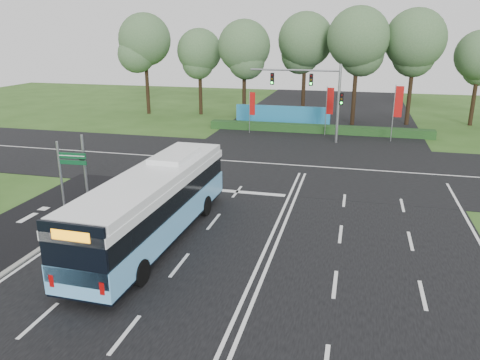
{
  "coord_description": "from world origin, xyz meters",
  "views": [
    {
      "loc": [
        3.64,
        -21.92,
        9.64
      ],
      "look_at": [
        -2.36,
        2.0,
        1.81
      ],
      "focal_mm": 35.0,
      "sensor_mm": 36.0,
      "label": 1
    }
  ],
  "objects": [
    {
      "name": "kerb_strip",
      "position": [
        -10.1,
        -3.0,
        0.06
      ],
      "size": [
        0.25,
        18.0,
        0.12
      ],
      "primitive_type": "cube",
      "color": "gray",
      "rests_on": "ground"
    },
    {
      "name": "eucalyptus_row",
      "position": [
        0.93,
        31.04,
        8.6
      ],
      "size": [
        48.72,
        9.37,
        12.51
      ],
      "color": "black",
      "rests_on": "ground"
    },
    {
      "name": "pedestrian_signal",
      "position": [
        -11.7,
        1.52,
        2.17
      ],
      "size": [
        0.35,
        0.44,
        3.97
      ],
      "rotation": [
        0.0,
        0.0,
        0.22
      ],
      "color": "gray",
      "rests_on": "ground"
    },
    {
      "name": "blue_hoarding",
      "position": [
        -4.0,
        27.0,
        1.1
      ],
      "size": [
        10.0,
        0.3,
        2.2
      ],
      "primitive_type": "cube",
      "color": "teal",
      "rests_on": "ground"
    },
    {
      "name": "traffic_light_gantry",
      "position": [
        0.21,
        20.5,
        4.66
      ],
      "size": [
        8.41,
        0.28,
        7.0
      ],
      "color": "gray",
      "rests_on": "ground"
    },
    {
      "name": "city_bus",
      "position": [
        -5.35,
        -2.79,
        1.86
      ],
      "size": [
        3.02,
        12.93,
        3.7
      ],
      "rotation": [
        0.0,
        0.0,
        -0.02
      ],
      "color": "#66B3ED",
      "rests_on": "ground"
    },
    {
      "name": "banner_flag_mid",
      "position": [
        1.01,
        23.53,
        3.07
      ],
      "size": [
        0.7,
        0.07,
        4.72
      ],
      "rotation": [
        0.0,
        0.0,
        -0.03
      ],
      "color": "gray",
      "rests_on": "ground"
    },
    {
      "name": "street_sign",
      "position": [
        -11.14,
        -1.05,
        2.62
      ],
      "size": [
        1.63,
        0.18,
        4.17
      ],
      "rotation": [
        0.0,
        0.0,
        0.06
      ],
      "color": "gray",
      "rests_on": "ground"
    },
    {
      "name": "ground",
      "position": [
        0.0,
        0.0,
        0.0
      ],
      "size": [
        120.0,
        120.0,
        0.0
      ],
      "primitive_type": "plane",
      "color": "#2F531B",
      "rests_on": "ground"
    },
    {
      "name": "road_main",
      "position": [
        0.0,
        0.0,
        0.02
      ],
      "size": [
        20.0,
        120.0,
        0.04
      ],
      "primitive_type": "cube",
      "color": "black",
      "rests_on": "ground"
    },
    {
      "name": "bike_path",
      "position": [
        -12.5,
        -3.0,
        0.03
      ],
      "size": [
        5.0,
        18.0,
        0.06
      ],
      "primitive_type": "cube",
      "color": "black",
      "rests_on": "ground"
    },
    {
      "name": "banner_flag_left",
      "position": [
        -6.4,
        22.77,
        2.72
      ],
      "size": [
        0.6,
        0.18,
        4.15
      ],
      "rotation": [
        0.0,
        0.0,
        -0.22
      ],
      "color": "gray",
      "rests_on": "ground"
    },
    {
      "name": "road_cross",
      "position": [
        0.0,
        12.0,
        0.03
      ],
      "size": [
        120.0,
        14.0,
        0.05
      ],
      "primitive_type": "cube",
      "color": "black",
      "rests_on": "ground"
    },
    {
      "name": "hedge",
      "position": [
        0.0,
        24.5,
        0.4
      ],
      "size": [
        22.0,
        1.2,
        0.8
      ],
      "primitive_type": "cube",
      "color": "#153A17",
      "rests_on": "ground"
    },
    {
      "name": "banner_flag_right",
      "position": [
        7.1,
        22.21,
        3.35
      ],
      "size": [
        0.76,
        0.08,
        5.17
      ],
      "rotation": [
        0.0,
        0.0,
        -0.03
      ],
      "color": "gray",
      "rests_on": "ground"
    }
  ]
}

